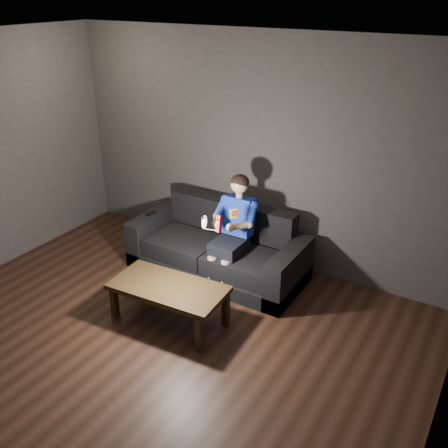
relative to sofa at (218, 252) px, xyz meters
The scene contains 10 objects.
floor 1.93m from the sofa, 85.59° to the right, with size 5.00×5.00×0.00m, color black.
back_wall 1.25m from the sofa, 76.08° to the left, with size 5.00×0.04×2.70m, color #35312E.
right_wall 3.44m from the sofa, 35.76° to the right, with size 0.04×5.00×2.70m, color #35312E.
ceiling 3.10m from the sofa, 85.59° to the right, with size 5.00×5.00×0.02m, color beige.
sofa is the anchor object (origin of this frame).
child 0.51m from the sofa, 10.83° to the right, with size 0.49×0.60×1.20m.
wii_remote_red 0.90m from the sofa, 57.41° to the right, with size 0.04×0.07×0.18m.
nunchuk_white 0.83m from the sofa, 73.26° to the right, with size 0.07×0.10×0.16m.
wii_remote_black 0.98m from the sofa, behind, with size 0.05×0.14×0.03m.
coffee_table 1.09m from the sofa, 85.11° to the right, with size 1.19×0.65×0.42m.
Camera 1 is at (2.59, -2.45, 3.11)m, focal length 40.00 mm.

